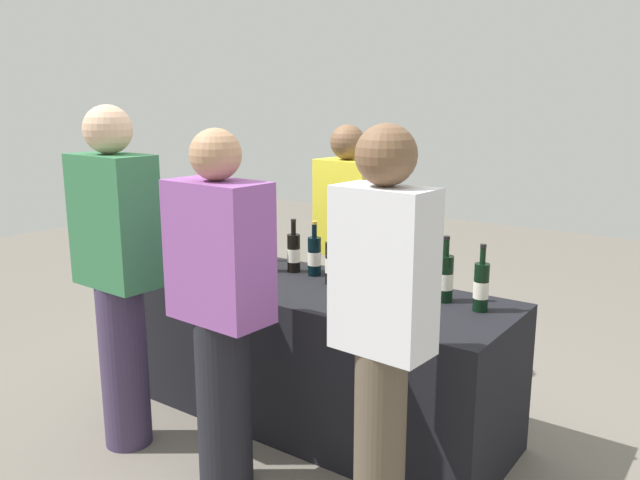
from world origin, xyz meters
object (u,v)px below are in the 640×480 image
object	(u,v)px
wine_bottle_5	(331,262)
wine_glass_1	(227,259)
wine_bottle_2	(270,251)
wine_bottle_1	(245,242)
wine_glass_0	(208,259)
wine_glass_2	(381,293)
wine_bottle_6	(445,278)
wine_bottle_7	(481,287)
guest_1	(220,305)
wine_bottle_3	(294,253)
guest_2	(382,327)
server_pouring	(347,242)
wine_bottle_0	(225,240)
wine_bottle_4	(314,256)
guest_0	(118,269)

from	to	relation	value
wine_bottle_5	wine_glass_1	xyz separation A→B (m)	(-0.53, -0.22, -0.01)
wine_bottle_2	wine_bottle_1	bearing A→B (deg)	160.62
wine_glass_0	wine_glass_2	xyz separation A→B (m)	(1.09, 0.01, -0.00)
wine_bottle_6	wine_glass_2	bearing A→B (deg)	-114.61
wine_bottle_5	wine_bottle_7	bearing A→B (deg)	2.51
wine_bottle_1	wine_bottle_6	size ratio (longest dim) A/B	1.02
guest_1	wine_bottle_1	bearing A→B (deg)	129.47
wine_bottle_3	guest_2	distance (m)	1.34
wine_bottle_7	guest_2	bearing A→B (deg)	-94.91
server_pouring	guest_1	distance (m)	1.37
wine_bottle_7	wine_glass_1	bearing A→B (deg)	-169.11
wine_glass_2	guest_2	xyz separation A→B (m)	(0.28, -0.48, 0.05)
wine_bottle_2	wine_bottle_3	bearing A→B (deg)	31.85
wine_bottle_1	wine_glass_2	bearing A→B (deg)	-17.79
guest_1	guest_2	bearing A→B (deg)	7.62
wine_bottle_0	wine_bottle_5	bearing A→B (deg)	-3.32
wine_glass_0	wine_glass_1	distance (m)	0.11
wine_bottle_3	wine_glass_0	world-z (taller)	wine_bottle_3
wine_bottle_3	wine_glass_2	bearing A→B (deg)	-24.24
wine_bottle_1	wine_bottle_7	distance (m)	1.51
wine_bottle_0	wine_glass_0	size ratio (longest dim) A/B	2.49
wine_glass_2	wine_bottle_5	bearing A→B (deg)	149.68
wine_bottle_7	wine_bottle_2	bearing A→B (deg)	-178.70
wine_glass_2	wine_bottle_2	bearing A→B (deg)	162.71
wine_bottle_4	wine_glass_1	distance (m)	0.48
wine_bottle_4	wine_bottle_5	bearing A→B (deg)	-26.60
wine_bottle_3	guest_2	size ratio (longest dim) A/B	0.18
wine_bottle_0	server_pouring	size ratio (longest dim) A/B	0.22
wine_bottle_1	wine_bottle_3	size ratio (longest dim) A/B	1.09
wine_bottle_1	guest_0	distance (m)	0.93
wine_bottle_3	wine_glass_2	distance (m)	0.84
guest_1	server_pouring	bearing A→B (deg)	102.89
wine_bottle_0	wine_glass_1	xyz separation A→B (m)	(0.28, -0.27, -0.02)
wine_bottle_3	wine_bottle_5	world-z (taller)	wine_bottle_5
wine_bottle_2	wine_bottle_5	distance (m)	0.43
wine_bottle_3	wine_bottle_4	xyz separation A→B (m)	(0.14, 0.01, -0.00)
wine_bottle_2	wine_bottle_5	world-z (taller)	wine_bottle_5
wine_bottle_0	guest_0	bearing A→B (deg)	-81.45
guest_0	guest_2	world-z (taller)	guest_0
wine_bottle_2	wine_bottle_3	xyz separation A→B (m)	(0.11, 0.07, -0.01)
wine_glass_1	guest_2	world-z (taller)	guest_2
wine_bottle_2	server_pouring	xyz separation A→B (m)	(0.17, 0.53, -0.02)
wine_bottle_0	wine_bottle_2	size ratio (longest dim) A/B	1.08
wine_bottle_6	wine_bottle_7	size ratio (longest dim) A/B	1.02
wine_glass_2	guest_2	size ratio (longest dim) A/B	0.08
wine_bottle_6	wine_glass_2	distance (m)	0.37
wine_bottle_2	guest_2	distance (m)	1.39
wine_bottle_6	wine_bottle_1	bearing A→B (deg)	178.65
wine_bottle_0	wine_bottle_3	xyz separation A→B (m)	(0.50, 0.03, -0.01)
server_pouring	guest_1	world-z (taller)	guest_1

